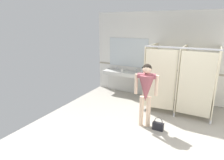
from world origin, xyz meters
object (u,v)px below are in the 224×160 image
Objects in this scene: handbag at (158,126)px; soap_dispenser at (142,70)px; person_standing at (146,88)px; paper_cup at (122,70)px.

handbag is 2.65m from soap_dispenser.
person_standing is 2.47m from paper_cup.
paper_cup is (-1.55, 1.91, -0.14)m from person_standing.
person_standing reaches higher than soap_dispenser.
soap_dispenser is (-0.85, 2.15, -0.10)m from person_standing.
person_standing is 1.01m from handbag.
person_standing is 7.84× the size of soap_dispenser.
soap_dispenser reaches higher than handbag.
person_standing is 15.46× the size of paper_cup.
paper_cup is (-0.70, -0.24, -0.04)m from soap_dispenser.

